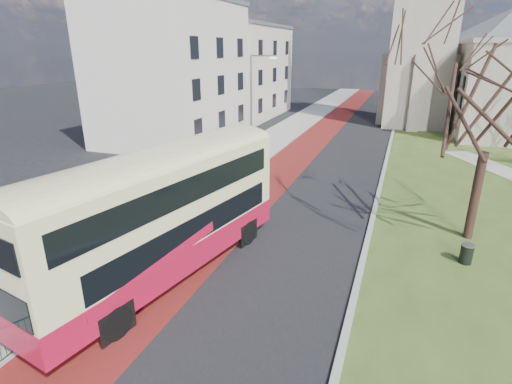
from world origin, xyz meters
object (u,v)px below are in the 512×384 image
at_px(streetlamp, 253,101).
at_px(bus, 162,210).
at_px(winter_tree_near, 499,75).
at_px(litter_bin, 467,254).

xyz_separation_m(streetlamp, bus, (3.22, -18.23, -1.79)).
distance_m(streetlamp, bus, 18.60).
bearing_deg(winter_tree_near, streetlamp, 145.07).
bearing_deg(winter_tree_near, bus, -146.12).
bearing_deg(litter_bin, winter_tree_near, 81.87).
bearing_deg(litter_bin, streetlamp, 137.83).
relative_size(winter_tree_near, litter_bin, 12.40).
distance_m(bus, winter_tree_near, 14.82).
xyz_separation_m(winter_tree_near, litter_bin, (-0.39, -2.74, -7.02)).
bearing_deg(streetlamp, litter_bin, -42.17).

